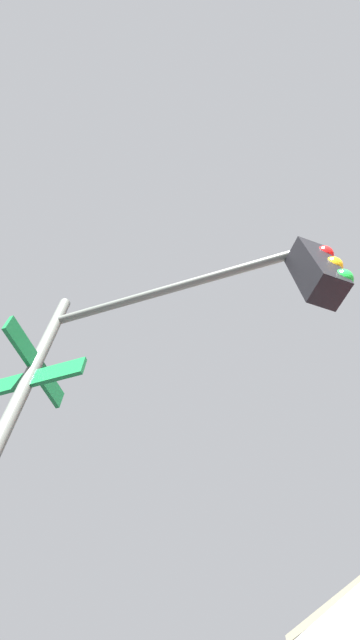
# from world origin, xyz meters

# --- Properties ---
(traffic_signal_near) EXTENTS (2.22, 2.81, 5.41)m
(traffic_signal_near) POSITION_xyz_m (-5.75, -6.19, 3.84)
(traffic_signal_near) COLOR #474C47
(traffic_signal_near) RESTS_ON ground_plane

